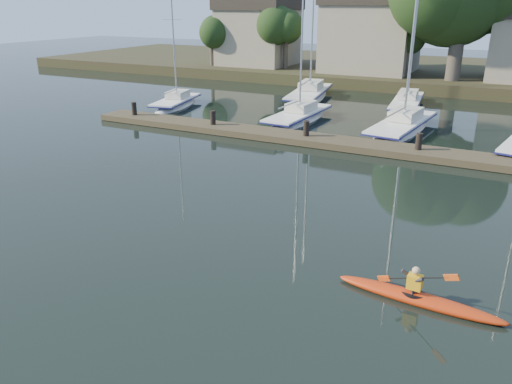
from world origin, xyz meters
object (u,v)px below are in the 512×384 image
at_px(sailboat_2, 401,134).
at_px(sailboat_5, 309,101).
at_px(kayak, 418,296).
at_px(dock, 359,145).
at_px(sailboat_0, 176,108).
at_px(sailboat_6, 406,109).
at_px(sailboat_1, 298,124).

distance_m(sailboat_2, sailboat_5, 11.70).
xyz_separation_m(kayak, sailboat_2, (-4.21, 18.35, -0.36)).
bearing_deg(sailboat_2, dock, -97.47).
bearing_deg(sailboat_0, kayak, -53.63).
height_order(kayak, sailboat_6, sailboat_6).
distance_m(sailboat_0, sailboat_1, 10.02).
height_order(kayak, sailboat_5, sailboat_5).
bearing_deg(sailboat_1, sailboat_0, 179.75).
distance_m(kayak, sailboat_1, 21.10).
relative_size(sailboat_1, sailboat_6, 0.92).
bearing_deg(dock, sailboat_2, 76.58).
bearing_deg(sailboat_5, sailboat_6, -7.83).
xyz_separation_m(sailboat_1, sailboat_6, (5.37, 7.98, 0.01)).
bearing_deg(sailboat_2, sailboat_6, 105.10).
bearing_deg(sailboat_6, kayak, -83.74).
height_order(sailboat_1, sailboat_2, sailboat_2).
distance_m(kayak, dock, 14.42).
bearing_deg(sailboat_0, sailboat_1, -14.62).
height_order(sailboat_0, sailboat_1, sailboat_1).
relative_size(sailboat_0, sailboat_2, 0.69).
height_order(kayak, sailboat_1, sailboat_1).
bearing_deg(dock, sailboat_1, 138.94).
xyz_separation_m(sailboat_2, sailboat_5, (-8.90, 7.59, -0.01)).
relative_size(sailboat_0, sailboat_6, 0.73).
xyz_separation_m(sailboat_1, sailboat_2, (6.62, 0.25, -0.01)).
bearing_deg(dock, sailboat_5, 121.54).
bearing_deg(sailboat_1, kayak, -56.66).
height_order(sailboat_0, sailboat_5, sailboat_5).
bearing_deg(sailboat_5, dock, -67.35).
height_order(dock, sailboat_2, sailboat_2).
bearing_deg(sailboat_2, sailboat_1, -171.92).
distance_m(dock, sailboat_0, 16.30).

